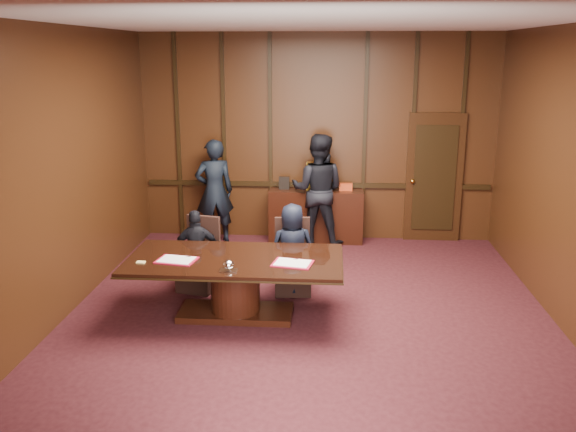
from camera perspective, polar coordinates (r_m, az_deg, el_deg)
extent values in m
plane|color=black|center=(7.57, 1.89, -9.72)|extent=(7.00, 7.00, 0.00)
plane|color=silver|center=(6.87, 2.15, 17.80)|extent=(7.00, 7.00, 0.00)
cube|color=black|center=(10.46, 2.75, 7.27)|extent=(6.00, 0.04, 3.50)
cube|color=black|center=(3.66, -0.11, -7.86)|extent=(6.00, 0.04, 3.50)
cube|color=black|center=(7.73, -20.86, 3.48)|extent=(0.04, 7.00, 3.50)
cube|color=black|center=(10.57, 2.70, 2.95)|extent=(5.90, 0.05, 0.08)
cube|color=black|center=(10.67, 13.52, 3.48)|extent=(0.95, 0.06, 2.20)
sphere|color=gold|center=(10.56, 11.58, 3.20)|extent=(0.08, 0.08, 0.08)
cube|color=black|center=(10.49, 2.63, 0.04)|extent=(1.60, 0.45, 0.90)
cube|color=black|center=(10.64, -1.17, -2.08)|extent=(0.12, 0.40, 0.06)
cube|color=black|center=(10.61, 6.39, -2.22)|extent=(0.12, 0.40, 0.06)
cube|color=gold|center=(10.33, 2.68, 3.73)|extent=(0.34, 0.18, 0.48)
cylinder|color=white|center=(10.22, 2.67, 3.95)|extent=(0.22, 0.03, 0.22)
cone|color=gold|center=(10.27, 2.70, 5.48)|extent=(0.14, 0.14, 0.16)
cube|color=black|center=(10.40, -0.36, 3.10)|extent=(0.18, 0.04, 0.22)
cube|color=red|center=(10.38, 5.43, 2.73)|extent=(0.22, 0.12, 0.12)
cube|color=black|center=(7.70, -4.88, -9.00)|extent=(1.40, 0.60, 0.08)
cylinder|color=black|center=(7.56, -4.94, -6.58)|extent=(0.60, 0.60, 0.62)
cube|color=black|center=(7.45, -5.00, -4.29)|extent=(2.62, 1.32, 0.02)
cube|color=black|center=(7.44, -5.00, -4.15)|extent=(2.60, 1.30, 0.06)
cube|color=#A30F29|center=(7.43, -10.38, -4.08)|extent=(0.51, 0.40, 0.01)
cube|color=white|center=(7.43, -10.39, -4.02)|extent=(0.44, 0.34, 0.01)
cube|color=#A30F29|center=(7.20, 0.43, -4.46)|extent=(0.51, 0.41, 0.01)
cube|color=white|center=(7.19, 0.43, -4.39)|extent=(0.45, 0.35, 0.01)
cube|color=white|center=(7.01, -5.58, -5.08)|extent=(0.20, 0.14, 0.01)
ellipsoid|color=white|center=(6.99, -5.59, -4.63)|extent=(0.13, 0.13, 0.10)
cube|color=#EBC773|center=(7.44, -13.61, -4.23)|extent=(0.10, 0.08, 0.01)
cube|color=black|center=(8.51, -8.37, -5.30)|extent=(0.58, 0.58, 0.46)
cube|color=black|center=(8.54, -7.88, -1.76)|extent=(0.48, 0.17, 0.55)
cylinder|color=black|center=(8.42, -9.97, -6.45)|extent=(0.04, 0.04, 0.23)
cylinder|color=black|center=(8.70, -6.77, -5.61)|extent=(0.04, 0.04, 0.23)
cube|color=black|center=(8.34, 0.43, -5.59)|extent=(0.52, 0.52, 0.46)
cube|color=black|center=(8.38, 0.40, -1.94)|extent=(0.48, 0.11, 0.55)
cylinder|color=black|center=(8.21, -1.06, -6.79)|extent=(0.04, 0.04, 0.23)
cylinder|color=black|center=(8.55, 1.86, -5.86)|extent=(0.04, 0.04, 0.23)
imported|color=black|center=(8.36, -8.53, -3.25)|extent=(0.71, 0.41, 1.14)
imported|color=black|center=(8.16, 0.42, -3.14)|extent=(0.68, 0.51, 1.24)
imported|color=black|center=(10.41, -6.89, 2.31)|extent=(0.75, 0.61, 1.78)
imported|color=black|center=(10.21, 2.81, 2.46)|extent=(1.01, 0.85, 1.88)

